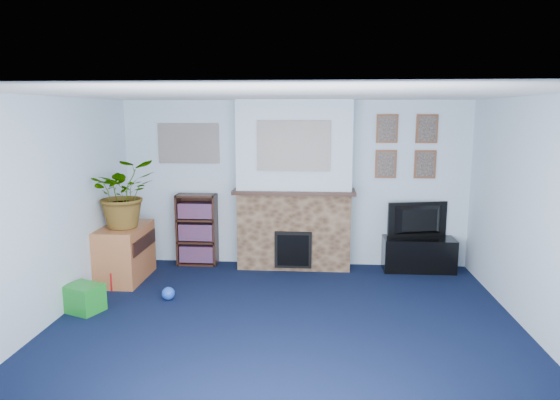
# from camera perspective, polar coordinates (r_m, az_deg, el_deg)

# --- Properties ---
(floor) EXTENTS (5.00, 4.50, 0.01)m
(floor) POSITION_cam_1_polar(r_m,az_deg,el_deg) (5.44, 0.57, -14.22)
(floor) COLOR black
(floor) RESTS_ON ground
(ceiling) EXTENTS (5.00, 4.50, 0.01)m
(ceiling) POSITION_cam_1_polar(r_m,az_deg,el_deg) (4.96, 0.61, 11.96)
(ceiling) COLOR white
(ceiling) RESTS_ON wall_back
(wall_back) EXTENTS (5.00, 0.04, 2.40)m
(wall_back) POSITION_cam_1_polar(r_m,az_deg,el_deg) (7.28, 1.69, 1.87)
(wall_back) COLOR silver
(wall_back) RESTS_ON ground
(wall_front) EXTENTS (5.00, 0.04, 2.40)m
(wall_front) POSITION_cam_1_polar(r_m,az_deg,el_deg) (2.90, -2.22, -10.82)
(wall_front) COLOR silver
(wall_front) RESTS_ON ground
(wall_left) EXTENTS (0.04, 4.50, 2.40)m
(wall_left) POSITION_cam_1_polar(r_m,az_deg,el_deg) (5.78, -24.99, -1.21)
(wall_left) COLOR silver
(wall_left) RESTS_ON ground
(wall_right) EXTENTS (0.04, 4.50, 2.40)m
(wall_right) POSITION_cam_1_polar(r_m,az_deg,el_deg) (5.51, 27.54, -1.93)
(wall_right) COLOR silver
(wall_right) RESTS_ON ground
(chimney_breast) EXTENTS (1.72, 0.50, 2.40)m
(chimney_breast) POSITION_cam_1_polar(r_m,az_deg,el_deg) (7.08, 1.62, 1.51)
(chimney_breast) COLOR brown
(chimney_breast) RESTS_ON ground
(collage_main) EXTENTS (1.00, 0.03, 0.68)m
(collage_main) POSITION_cam_1_polar(r_m,az_deg,el_deg) (6.80, 1.57, 6.21)
(collage_main) COLOR gray
(collage_main) RESTS_ON chimney_breast
(collage_left) EXTENTS (0.90, 0.03, 0.58)m
(collage_left) POSITION_cam_1_polar(r_m,az_deg,el_deg) (7.43, -10.39, 6.38)
(collage_left) COLOR gray
(collage_left) RESTS_ON wall_back
(portrait_tl) EXTENTS (0.30, 0.03, 0.40)m
(portrait_tl) POSITION_cam_1_polar(r_m,az_deg,el_deg) (7.25, 12.14, 7.97)
(portrait_tl) COLOR brown
(portrait_tl) RESTS_ON wall_back
(portrait_tr) EXTENTS (0.30, 0.03, 0.40)m
(portrait_tr) POSITION_cam_1_polar(r_m,az_deg,el_deg) (7.34, 16.43, 7.81)
(portrait_tr) COLOR brown
(portrait_tr) RESTS_ON wall_back
(portrait_bl) EXTENTS (0.30, 0.03, 0.40)m
(portrait_bl) POSITION_cam_1_polar(r_m,az_deg,el_deg) (7.28, 12.00, 4.04)
(portrait_bl) COLOR brown
(portrait_bl) RESTS_ON wall_back
(portrait_br) EXTENTS (0.30, 0.03, 0.40)m
(portrait_br) POSITION_cam_1_polar(r_m,az_deg,el_deg) (7.38, 16.24, 3.93)
(portrait_br) COLOR brown
(portrait_br) RESTS_ON wall_back
(tv_stand) EXTENTS (0.99, 0.42, 0.47)m
(tv_stand) POSITION_cam_1_polar(r_m,az_deg,el_deg) (7.41, 15.54, -6.07)
(tv_stand) COLOR black
(tv_stand) RESTS_ON ground
(television) EXTENTS (0.88, 0.30, 0.50)m
(television) POSITION_cam_1_polar(r_m,az_deg,el_deg) (7.31, 15.69, -2.28)
(television) COLOR black
(television) RESTS_ON tv_stand
(bookshelf) EXTENTS (0.58, 0.28, 1.05)m
(bookshelf) POSITION_cam_1_polar(r_m,az_deg,el_deg) (7.47, -9.43, -3.51)
(bookshelf) COLOR black
(bookshelf) RESTS_ON ground
(sideboard) EXTENTS (0.52, 0.94, 0.73)m
(sideboard) POSITION_cam_1_polar(r_m,az_deg,el_deg) (7.06, -17.27, -5.91)
(sideboard) COLOR #B06538
(sideboard) RESTS_ON ground
(potted_plant) EXTENTS (1.06, 1.02, 0.91)m
(potted_plant) POSITION_cam_1_polar(r_m,az_deg,el_deg) (6.81, -17.40, 0.76)
(potted_plant) COLOR #26661E
(potted_plant) RESTS_ON sideboard
(mantel_clock) EXTENTS (0.09, 0.06, 0.13)m
(mantel_clock) POSITION_cam_1_polar(r_m,az_deg,el_deg) (7.03, 0.73, 1.75)
(mantel_clock) COLOR gold
(mantel_clock) RESTS_ON chimney_breast
(mantel_candle) EXTENTS (0.05, 0.05, 0.16)m
(mantel_candle) POSITION_cam_1_polar(r_m,az_deg,el_deg) (7.02, 3.72, 1.80)
(mantel_candle) COLOR #B2BFC6
(mantel_candle) RESTS_ON chimney_breast
(mantel_teddy) EXTENTS (0.14, 0.14, 0.14)m
(mantel_teddy) POSITION_cam_1_polar(r_m,az_deg,el_deg) (7.08, -3.13, 1.75)
(mantel_teddy) COLOR gray
(mantel_teddy) RESTS_ON chimney_breast
(mantel_can) EXTENTS (0.06, 0.06, 0.13)m
(mantel_can) POSITION_cam_1_polar(r_m,az_deg,el_deg) (7.03, 6.82, 1.60)
(mantel_can) COLOR red
(mantel_can) RESTS_ON chimney_breast
(green_crate) EXTENTS (0.48, 0.44, 0.31)m
(green_crate) POSITION_cam_1_polar(r_m,az_deg,el_deg) (6.17, -21.50, -10.52)
(green_crate) COLOR #198C26
(green_crate) RESTS_ON ground
(toy_ball) EXTENTS (0.16, 0.16, 0.16)m
(toy_ball) POSITION_cam_1_polar(r_m,az_deg,el_deg) (6.25, -12.65, -10.28)
(toy_ball) COLOR blue
(toy_ball) RESTS_ON ground
(toy_block) EXTENTS (0.25, 0.25, 0.24)m
(toy_block) POSITION_cam_1_polar(r_m,az_deg,el_deg) (6.83, -18.74, -8.62)
(toy_block) COLOR red
(toy_block) RESTS_ON ground
(toy_tube) EXTENTS (0.34, 0.15, 0.19)m
(toy_tube) POSITION_cam_1_polar(r_m,az_deg,el_deg) (6.98, -17.33, -8.48)
(toy_tube) COLOR blue
(toy_tube) RESTS_ON ground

